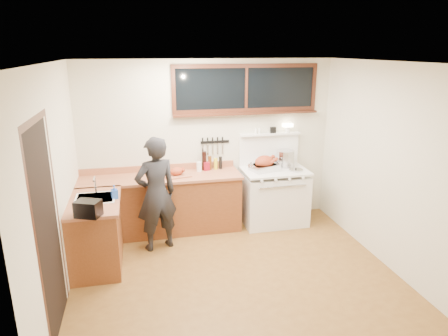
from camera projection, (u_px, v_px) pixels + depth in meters
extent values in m
cube|color=brown|center=(235.00, 274.00, 5.07)|extent=(4.00, 3.50, 0.02)
cube|color=beige|center=(208.00, 143.00, 6.35)|extent=(4.00, 0.05, 2.60)
cube|color=beige|center=(293.00, 246.00, 3.04)|extent=(4.00, 0.05, 2.60)
cube|color=beige|center=(53.00, 189.00, 4.27)|extent=(0.05, 3.50, 2.60)
cube|color=beige|center=(388.00, 166.00, 5.12)|extent=(0.05, 3.50, 2.60)
cube|color=white|center=(237.00, 60.00, 4.31)|extent=(4.00, 3.50, 0.05)
cube|color=brown|center=(162.00, 205.00, 6.13)|extent=(2.40, 0.60, 0.86)
cube|color=#A15F40|center=(160.00, 178.00, 5.99)|extent=(2.44, 0.64, 0.04)
cube|color=#A15F40|center=(159.00, 168.00, 6.25)|extent=(2.40, 0.03, 0.10)
sphere|color=#B78C38|center=(90.00, 201.00, 5.58)|extent=(0.03, 0.03, 0.03)
sphere|color=#B78C38|center=(127.00, 198.00, 5.69)|extent=(0.03, 0.03, 0.03)
sphere|color=#B78C38|center=(162.00, 195.00, 5.79)|extent=(0.03, 0.03, 0.03)
sphere|color=#B78C38|center=(196.00, 193.00, 5.90)|extent=(0.03, 0.03, 0.03)
sphere|color=#B78C38|center=(226.00, 190.00, 5.99)|extent=(0.03, 0.03, 0.03)
cube|color=brown|center=(96.00, 234.00, 5.17)|extent=(0.60, 1.05, 0.86)
cube|color=#A15F40|center=(94.00, 202.00, 5.05)|extent=(0.64, 1.09, 0.04)
cube|color=white|center=(95.00, 203.00, 5.13)|extent=(0.45, 0.40, 0.14)
cube|color=white|center=(95.00, 198.00, 5.11)|extent=(0.50, 0.45, 0.01)
cylinder|color=silver|center=(95.00, 185.00, 5.25)|extent=(0.02, 0.02, 0.24)
cylinder|color=silver|center=(94.00, 179.00, 5.14)|extent=(0.02, 0.18, 0.02)
cube|color=white|center=(274.00, 198.00, 6.47)|extent=(1.00, 0.70, 0.82)
cube|color=white|center=(275.00, 170.00, 6.33)|extent=(1.02, 0.72, 0.03)
cube|color=white|center=(281.00, 200.00, 6.12)|extent=(0.88, 0.02, 0.46)
cylinder|color=silver|center=(283.00, 187.00, 6.03)|extent=(0.75, 0.02, 0.02)
cylinder|color=white|center=(262.00, 181.00, 5.94)|extent=(0.04, 0.03, 0.04)
cylinder|color=white|center=(276.00, 180.00, 5.98)|extent=(0.04, 0.03, 0.04)
cylinder|color=white|center=(290.00, 179.00, 6.03)|extent=(0.04, 0.03, 0.04)
cylinder|color=white|center=(303.00, 178.00, 6.07)|extent=(0.04, 0.03, 0.04)
cube|color=white|center=(269.00, 150.00, 6.55)|extent=(1.00, 0.05, 0.50)
cube|color=white|center=(270.00, 134.00, 6.45)|extent=(1.00, 0.12, 0.03)
cylinder|color=white|center=(288.00, 130.00, 6.50)|extent=(0.09, 0.09, 0.09)
cube|color=#FFE5B2|center=(288.00, 125.00, 6.47)|extent=(0.16, 0.08, 0.05)
cube|color=black|center=(273.00, 130.00, 6.44)|extent=(0.09, 0.05, 0.10)
cylinder|color=white|center=(259.00, 131.00, 6.40)|extent=(0.04, 0.04, 0.09)
cylinder|color=white|center=(256.00, 131.00, 6.38)|extent=(0.04, 0.04, 0.09)
cube|color=black|center=(246.00, 88.00, 6.19)|extent=(2.20, 0.01, 0.62)
cube|color=black|center=(247.00, 66.00, 6.09)|extent=(2.32, 0.04, 0.06)
cube|color=black|center=(246.00, 110.00, 6.29)|extent=(2.32, 0.04, 0.06)
cube|color=black|center=(173.00, 90.00, 5.95)|extent=(0.06, 0.04, 0.62)
cube|color=black|center=(314.00, 87.00, 6.43)|extent=(0.06, 0.04, 0.62)
cube|color=black|center=(246.00, 88.00, 6.19)|extent=(0.04, 0.04, 0.62)
cube|color=black|center=(247.00, 113.00, 6.26)|extent=(2.32, 0.13, 0.03)
cube|color=black|center=(49.00, 232.00, 3.84)|extent=(0.01, 0.86, 2.10)
cube|color=black|center=(38.00, 257.00, 3.38)|extent=(0.01, 0.07, 2.10)
cube|color=black|center=(58.00, 213.00, 4.29)|extent=(0.01, 0.07, 2.10)
cube|color=black|center=(34.00, 120.00, 3.53)|extent=(0.01, 1.04, 0.07)
cube|color=black|center=(215.00, 142.00, 6.33)|extent=(0.46, 0.02, 0.04)
cube|color=silver|center=(203.00, 150.00, 6.31)|extent=(0.02, 0.00, 0.18)
cube|color=black|center=(203.00, 141.00, 6.27)|extent=(0.02, 0.02, 0.10)
cube|color=silver|center=(208.00, 149.00, 6.33)|extent=(0.02, 0.00, 0.18)
cube|color=black|center=(208.00, 141.00, 6.29)|extent=(0.02, 0.02, 0.10)
cube|color=silver|center=(213.00, 149.00, 6.34)|extent=(0.02, 0.00, 0.18)
cube|color=black|center=(213.00, 140.00, 6.30)|extent=(0.02, 0.02, 0.10)
cube|color=silver|center=(218.00, 149.00, 6.36)|extent=(0.03, 0.00, 0.18)
cube|color=black|center=(218.00, 140.00, 6.32)|extent=(0.02, 0.02, 0.10)
cube|color=silver|center=(222.00, 148.00, 6.38)|extent=(0.03, 0.00, 0.18)
cube|color=black|center=(222.00, 140.00, 6.34)|extent=(0.02, 0.02, 0.10)
imported|color=black|center=(156.00, 194.00, 5.51)|extent=(0.69, 0.56, 1.63)
imported|color=blue|center=(114.00, 192.00, 5.09)|extent=(0.09, 0.10, 0.18)
cube|color=black|center=(88.00, 209.00, 4.54)|extent=(0.33, 0.28, 0.19)
cube|color=#A15F40|center=(177.00, 176.00, 6.00)|extent=(0.43, 0.36, 0.02)
ellipsoid|color=#97391B|center=(177.00, 171.00, 5.98)|extent=(0.24, 0.19, 0.12)
sphere|color=#97391B|center=(183.00, 169.00, 6.04)|extent=(0.05, 0.05, 0.05)
sphere|color=#97391B|center=(184.00, 170.00, 5.95)|extent=(0.05, 0.05, 0.05)
cube|color=silver|center=(264.00, 167.00, 6.27)|extent=(0.47, 0.40, 0.10)
cube|color=#3F3F42|center=(264.00, 165.00, 6.26)|extent=(0.42, 0.35, 0.03)
torus|color=silver|center=(251.00, 165.00, 6.21)|extent=(0.04, 0.10, 0.10)
torus|color=silver|center=(277.00, 164.00, 6.30)|extent=(0.04, 0.10, 0.10)
ellipsoid|color=#97391B|center=(264.00, 162.00, 6.24)|extent=(0.37, 0.31, 0.20)
cylinder|color=#97391B|center=(273.00, 162.00, 6.19)|extent=(0.12, 0.08, 0.09)
sphere|color=#97391B|center=(276.00, 159.00, 6.19)|extent=(0.06, 0.06, 0.06)
cylinder|color=#97391B|center=(269.00, 159.00, 6.33)|extent=(0.12, 0.08, 0.09)
sphere|color=#97391B|center=(273.00, 157.00, 6.34)|extent=(0.06, 0.06, 0.06)
cylinder|color=silver|center=(285.00, 158.00, 6.47)|extent=(0.34, 0.34, 0.27)
cylinder|color=silver|center=(280.00, 163.00, 6.45)|extent=(0.19, 0.19, 0.12)
cylinder|color=black|center=(276.00, 159.00, 6.54)|extent=(0.05, 0.16, 0.02)
cylinder|color=silver|center=(296.00, 170.00, 6.27)|extent=(0.25, 0.25, 0.02)
sphere|color=black|center=(296.00, 169.00, 6.27)|extent=(0.03, 0.03, 0.03)
cube|color=maroon|center=(207.00, 166.00, 6.27)|extent=(0.10, 0.08, 0.14)
cylinder|color=white|center=(199.00, 167.00, 6.22)|extent=(0.08, 0.08, 0.15)
cylinder|color=black|center=(204.00, 161.00, 6.27)|extent=(0.07, 0.07, 0.30)
cylinder|color=black|center=(210.00, 163.00, 6.30)|extent=(0.06, 0.06, 0.22)
cylinder|color=black|center=(216.00, 164.00, 6.33)|extent=(0.06, 0.06, 0.18)
cylinder|color=black|center=(221.00, 163.00, 6.34)|extent=(0.05, 0.05, 0.20)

